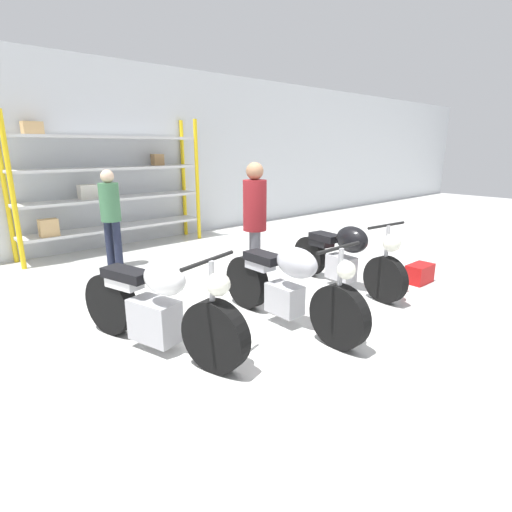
{
  "coord_description": "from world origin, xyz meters",
  "views": [
    {
      "loc": [
        -3.07,
        -3.06,
        1.96
      ],
      "look_at": [
        0.0,
        0.4,
        0.7
      ],
      "focal_mm": 28.0,
      "sensor_mm": 36.0,
      "label": 1
    }
  ],
  "objects": [
    {
      "name": "ground_plane",
      "position": [
        0.0,
        0.0,
        0.0
      ],
      "size": [
        30.0,
        30.0,
        0.0
      ],
      "primitive_type": "plane",
      "color": "silver"
    },
    {
      "name": "back_wall",
      "position": [
        0.0,
        4.93,
        1.8
      ],
      "size": [
        30.0,
        0.08,
        3.6
      ],
      "color": "silver",
      "rests_on": "ground_plane"
    },
    {
      "name": "shelving_rack",
      "position": [
        -0.05,
        4.57,
        1.29
      ],
      "size": [
        3.57,
        0.63,
        2.53
      ],
      "color": "yellow",
      "rests_on": "ground_plane"
    },
    {
      "name": "motorcycle_white",
      "position": [
        -1.38,
        0.29,
        0.44
      ],
      "size": [
        0.87,
        2.06,
        1.05
      ],
      "rotation": [
        0.0,
        0.0,
        -1.3
      ],
      "color": "black",
      "rests_on": "ground_plane"
    },
    {
      "name": "motorcycle_silver",
      "position": [
        -0.01,
        -0.16,
        0.46
      ],
      "size": [
        0.64,
        2.08,
        1.05
      ],
      "rotation": [
        0.0,
        0.0,
        -1.57
      ],
      "color": "black",
      "rests_on": "ground_plane"
    },
    {
      "name": "motorcycle_black",
      "position": [
        1.52,
        0.18,
        0.47
      ],
      "size": [
        0.69,
        2.05,
        1.03
      ],
      "rotation": [
        0.0,
        0.0,
        -1.68
      ],
      "color": "black",
      "rests_on": "ground_plane"
    },
    {
      "name": "person_browsing",
      "position": [
        0.49,
        0.98,
        1.05
      ],
      "size": [
        0.44,
        0.44,
        1.77
      ],
      "rotation": [
        0.0,
        0.0,
        2.57
      ],
      "color": "#595960",
      "rests_on": "ground_plane"
    },
    {
      "name": "person_near_rack",
      "position": [
        -0.54,
        3.4,
        0.95
      ],
      "size": [
        0.42,
        0.42,
        1.62
      ],
      "rotation": [
        0.0,
        0.0,
        3.58
      ],
      "color": "#1E2338",
      "rests_on": "ground_plane"
    },
    {
      "name": "toolbox",
      "position": [
        2.53,
        -0.43,
        0.14
      ],
      "size": [
        0.44,
        0.26,
        0.28
      ],
      "color": "red",
      "rests_on": "ground_plane"
    }
  ]
}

